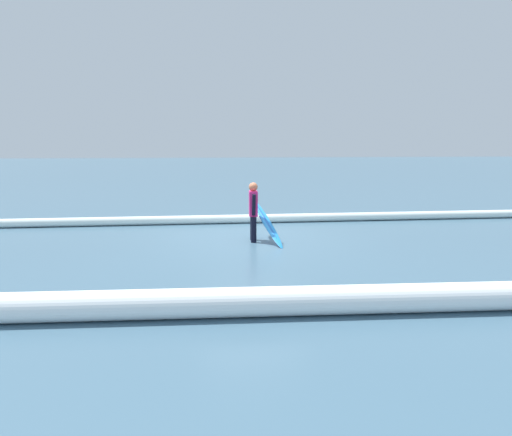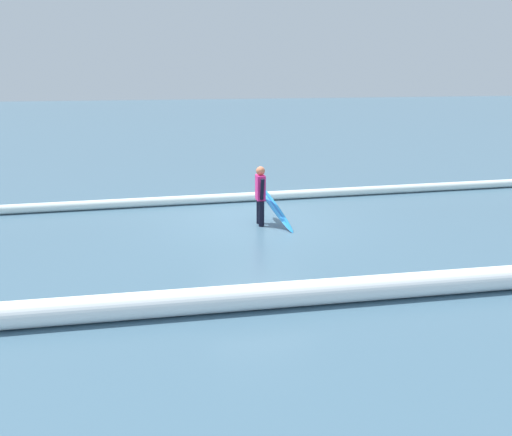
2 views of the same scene
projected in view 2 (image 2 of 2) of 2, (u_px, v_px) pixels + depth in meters
ground_plane at (256, 223)px, 13.72m from camera, size 125.45×125.45×0.00m
surfer at (260, 193)px, 13.33m from camera, size 0.22×0.59×1.47m
surfboard at (273, 205)px, 13.48m from camera, size 0.74×1.82×1.01m
wave_crest_foreground at (168, 201)px, 15.45m from camera, size 25.69×0.39×0.26m
wave_crest_midground at (451, 282)px, 9.30m from camera, size 16.38×1.13×0.42m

